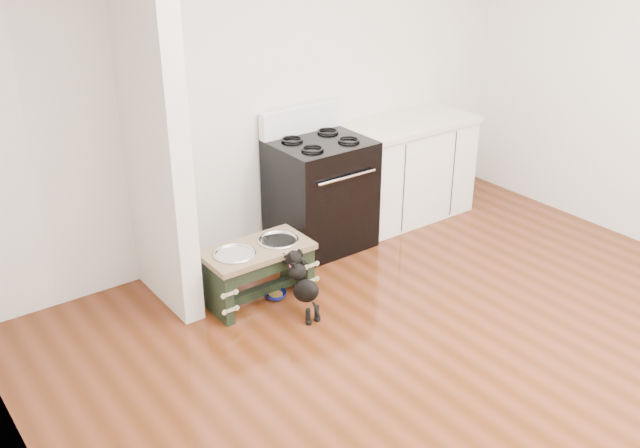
# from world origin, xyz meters

# --- Properties ---
(ground) EXTENTS (5.00, 5.00, 0.00)m
(ground) POSITION_xyz_m (0.00, 0.00, 0.00)
(ground) COLOR #49220D
(ground) RESTS_ON ground
(room_shell) EXTENTS (5.00, 5.00, 5.00)m
(room_shell) POSITION_xyz_m (0.00, 0.00, 1.62)
(room_shell) COLOR silver
(room_shell) RESTS_ON ground
(partition_wall) EXTENTS (0.15, 0.80, 2.70)m
(partition_wall) POSITION_xyz_m (-1.18, 2.10, 1.35)
(partition_wall) COLOR silver
(partition_wall) RESTS_ON ground
(oven_range) EXTENTS (0.76, 0.69, 1.14)m
(oven_range) POSITION_xyz_m (0.25, 2.16, 0.48)
(oven_range) COLOR black
(oven_range) RESTS_ON ground
(cabinet_run) EXTENTS (1.24, 0.64, 0.91)m
(cabinet_run) POSITION_xyz_m (1.23, 2.18, 0.45)
(cabinet_run) COLOR white
(cabinet_run) RESTS_ON ground
(dog_feeder) EXTENTS (0.78, 0.42, 0.45)m
(dog_feeder) POSITION_xyz_m (-0.66, 1.68, 0.31)
(dog_feeder) COLOR black
(dog_feeder) RESTS_ON ground
(puppy) EXTENTS (0.14, 0.40, 0.48)m
(puppy) POSITION_xyz_m (-0.52, 1.32, 0.26)
(puppy) COLOR black
(puppy) RESTS_ON ground
(floor_bowl) EXTENTS (0.21, 0.21, 0.05)m
(floor_bowl) POSITION_xyz_m (-0.55, 1.63, 0.03)
(floor_bowl) COLOR navy
(floor_bowl) RESTS_ON ground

